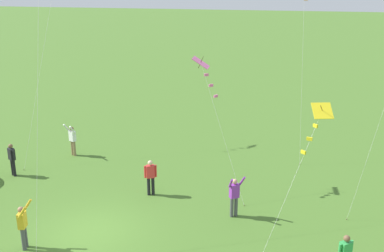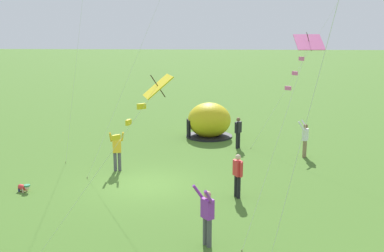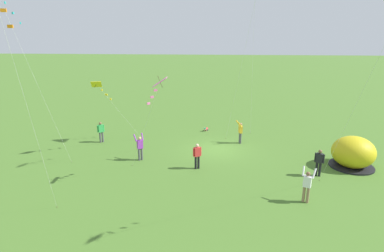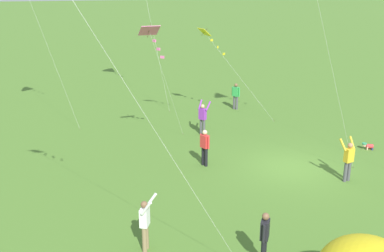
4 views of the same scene
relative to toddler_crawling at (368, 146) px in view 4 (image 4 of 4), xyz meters
name	(u,v)px [view 4 (image 4 of 4)]	position (x,y,z in m)	size (l,w,h in m)	color
ground_plane	(291,168)	(-1.20, 4.74, -0.18)	(300.00, 300.00, 0.00)	#477028
toddler_crawling	(368,146)	(0.00, 0.00, 0.00)	(0.40, 0.55, 0.32)	red
person_far_back	(205,146)	(0.00, 8.48, 0.79)	(0.53, 0.39, 1.72)	black
person_flying_kite	(203,117)	(4.09, 7.48, 0.82)	(0.72, 0.68, 1.89)	#4C4C51
person_arms_raised	(348,159)	(-3.00, 3.07, 0.82)	(0.57, 0.70, 1.89)	#4C4C51
person_with_toddler	(145,222)	(-6.02, 12.04, 0.82)	(0.72, 0.63, 1.89)	#8C7251
person_watching_sky	(236,95)	(8.33, 4.13, 0.79)	(0.47, 0.43, 1.72)	#4C4C51
person_center_field	(265,236)	(-7.57, 8.70, 0.79)	(0.52, 0.40, 1.72)	black
kite_pink	(151,36)	(1.98, 10.47, 5.53)	(2.98, 2.56, 6.27)	silver
kite_yellow	(209,37)	(7.15, 6.30, 4.67)	(2.37, 4.23, 5.39)	silver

